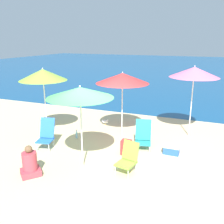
# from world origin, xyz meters

# --- Properties ---
(ground_plane) EXTENTS (60.00, 60.00, 0.00)m
(ground_plane) POSITION_xyz_m (0.00, 0.00, 0.00)
(ground_plane) COLOR beige
(sea_water) EXTENTS (60.00, 40.00, 0.01)m
(sea_water) POSITION_xyz_m (0.00, 24.66, 0.00)
(sea_water) COLOR navy
(sea_water) RESTS_ON ground
(beach_umbrella_green) EXTENTS (1.62, 1.62, 2.13)m
(beach_umbrella_green) POSITION_xyz_m (-0.59, -0.37, 1.96)
(beach_umbrella_green) COLOR white
(beach_umbrella_green) RESTS_ON ground
(beach_umbrella_pink) EXTENTS (1.58, 1.58, 2.37)m
(beach_umbrella_pink) POSITION_xyz_m (1.75, 2.92, 2.16)
(beach_umbrella_pink) COLOR white
(beach_umbrella_pink) RESTS_ON ground
(beach_umbrella_lime) EXTENTS (1.53, 1.53, 2.30)m
(beach_umbrella_lime) POSITION_xyz_m (-2.73, 1.10, 2.08)
(beach_umbrella_lime) COLOR white
(beach_umbrella_lime) RESTS_ON ground
(beach_umbrella_red) EXTENTS (1.73, 1.73, 2.18)m
(beach_umbrella_red) POSITION_xyz_m (-0.37, 2.04, 1.97)
(beach_umbrella_red) COLOR white
(beach_umbrella_red) RESTS_ON ground
(beach_chair_lime) EXTENTS (0.51, 0.62, 0.75)m
(beach_chair_lime) POSITION_xyz_m (0.57, -0.14, 0.38)
(beach_chair_lime) COLOR silver
(beach_chair_lime) RESTS_ON ground
(beach_chair_blue) EXTENTS (0.56, 0.66, 0.88)m
(beach_chair_blue) POSITION_xyz_m (-2.18, 0.32, 0.44)
(beach_chair_blue) COLOR silver
(beach_chair_blue) RESTS_ON ground
(beach_chair_teal) EXTENTS (0.59, 0.67, 0.84)m
(beach_chair_teal) POSITION_xyz_m (0.54, 1.39, 0.39)
(beach_chair_teal) COLOR silver
(beach_chair_teal) RESTS_ON ground
(person_seated_near) EXTENTS (0.58, 0.59, 0.78)m
(person_seated_near) POSITION_xyz_m (-1.55, -1.21, 0.31)
(person_seated_near) COLOR #BF3F4C
(person_seated_near) RESTS_ON ground
(backpack_red) EXTENTS (0.28, 0.27, 0.43)m
(backpack_red) POSITION_xyz_m (0.22, 0.74, 0.21)
(backpack_red) COLOR red
(backpack_red) RESTS_ON ground
(water_bottle) EXTENTS (0.06, 0.06, 0.28)m
(water_bottle) POSITION_xyz_m (-1.69, 1.27, 0.11)
(water_bottle) COLOR #8CCCEA
(water_bottle) RESTS_ON ground
(cooler_box) EXTENTS (0.45, 0.28, 0.26)m
(cooler_box) POSITION_xyz_m (1.42, 1.25, 0.13)
(cooler_box) COLOR #2859B2
(cooler_box) RESTS_ON ground
(seagull) EXTENTS (0.27, 0.11, 0.23)m
(seagull) POSITION_xyz_m (-1.34, 2.85, 0.14)
(seagull) COLOR gold
(seagull) RESTS_ON ground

